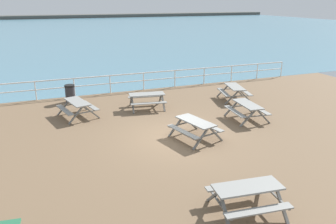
{
  "coord_description": "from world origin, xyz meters",
  "views": [
    {
      "loc": [
        -4.91,
        -11.75,
        5.37
      ],
      "look_at": [
        0.0,
        0.89,
        0.8
      ],
      "focal_mm": 35.99,
      "sensor_mm": 36.0,
      "label": 1
    }
  ],
  "objects_px": {
    "litter_bin": "(70,93)",
    "picnic_table_mid_centre": "(147,97)",
    "picnic_table_near_left": "(247,108)",
    "picnic_table_far_right": "(195,125)",
    "picnic_table_seaward": "(235,90)",
    "picnic_table_corner": "(77,105)",
    "picnic_table_near_right": "(247,193)"
  },
  "relations": [
    {
      "from": "picnic_table_near_left",
      "to": "picnic_table_near_right",
      "type": "height_order",
      "value": "same"
    },
    {
      "from": "picnic_table_mid_centre",
      "to": "picnic_table_corner",
      "type": "xyz_separation_m",
      "value": [
        -3.49,
        -0.07,
        0.0
      ]
    },
    {
      "from": "litter_bin",
      "to": "picnic_table_mid_centre",
      "type": "bearing_deg",
      "value": -36.17
    },
    {
      "from": "picnic_table_near_right",
      "to": "picnic_table_corner",
      "type": "distance_m",
      "value": 9.93
    },
    {
      "from": "picnic_table_far_right",
      "to": "litter_bin",
      "type": "bearing_deg",
      "value": 15.73
    },
    {
      "from": "picnic_table_mid_centre",
      "to": "picnic_table_far_right",
      "type": "xyz_separation_m",
      "value": [
        0.58,
        -4.53,
        0.0
      ]
    },
    {
      "from": "picnic_table_near_left",
      "to": "litter_bin",
      "type": "bearing_deg",
      "value": 56.0
    },
    {
      "from": "picnic_table_near_left",
      "to": "picnic_table_far_right",
      "type": "height_order",
      "value": "same"
    },
    {
      "from": "picnic_table_near_right",
      "to": "picnic_table_far_right",
      "type": "xyz_separation_m",
      "value": [
        0.88,
        4.95,
        0.0
      ]
    },
    {
      "from": "picnic_table_far_right",
      "to": "picnic_table_seaward",
      "type": "xyz_separation_m",
      "value": [
        4.45,
        4.24,
        0.0
      ]
    },
    {
      "from": "picnic_table_near_left",
      "to": "picnic_table_far_right",
      "type": "xyz_separation_m",
      "value": [
        -3.25,
        -1.2,
        0.0
      ]
    },
    {
      "from": "picnic_table_near_left",
      "to": "picnic_table_far_right",
      "type": "bearing_deg",
      "value": 115.1
    },
    {
      "from": "picnic_table_near_left",
      "to": "picnic_table_far_right",
      "type": "distance_m",
      "value": 3.46
    },
    {
      "from": "picnic_table_near_right",
      "to": "picnic_table_seaward",
      "type": "relative_size",
      "value": 0.93
    },
    {
      "from": "picnic_table_near_left",
      "to": "picnic_table_near_right",
      "type": "bearing_deg",
      "value": 150.91
    },
    {
      "from": "picnic_table_mid_centre",
      "to": "picnic_table_seaward",
      "type": "bearing_deg",
      "value": 5.63
    },
    {
      "from": "picnic_table_far_right",
      "to": "picnic_table_mid_centre",
      "type": "bearing_deg",
      "value": -7.1
    },
    {
      "from": "picnic_table_near_left",
      "to": "picnic_table_corner",
      "type": "bearing_deg",
      "value": 70.76
    },
    {
      "from": "picnic_table_mid_centre",
      "to": "picnic_table_seaward",
      "type": "relative_size",
      "value": 0.96
    },
    {
      "from": "picnic_table_near_right",
      "to": "picnic_table_far_right",
      "type": "relative_size",
      "value": 0.92
    },
    {
      "from": "picnic_table_mid_centre",
      "to": "picnic_table_seaward",
      "type": "height_order",
      "value": "same"
    },
    {
      "from": "picnic_table_corner",
      "to": "picnic_table_near_right",
      "type": "bearing_deg",
      "value": -174.8
    },
    {
      "from": "picnic_table_near_left",
      "to": "litter_bin",
      "type": "relative_size",
      "value": 2.02
    },
    {
      "from": "picnic_table_near_left",
      "to": "picnic_table_near_right",
      "type": "xyz_separation_m",
      "value": [
        -4.13,
        -6.15,
        0.0
      ]
    },
    {
      "from": "picnic_table_mid_centre",
      "to": "litter_bin",
      "type": "xyz_separation_m",
      "value": [
        -3.56,
        2.6,
        -0.1
      ]
    },
    {
      "from": "picnic_table_seaward",
      "to": "litter_bin",
      "type": "relative_size",
      "value": 2.21
    },
    {
      "from": "picnic_table_far_right",
      "to": "picnic_table_corner",
      "type": "height_order",
      "value": "same"
    },
    {
      "from": "picnic_table_near_left",
      "to": "picnic_table_corner",
      "type": "relative_size",
      "value": 0.91
    },
    {
      "from": "litter_bin",
      "to": "picnic_table_near_left",
      "type": "bearing_deg",
      "value": -38.76
    },
    {
      "from": "picnic_table_near_right",
      "to": "litter_bin",
      "type": "bearing_deg",
      "value": 111.35
    },
    {
      "from": "litter_bin",
      "to": "picnic_table_far_right",
      "type": "bearing_deg",
      "value": -59.89
    },
    {
      "from": "picnic_table_near_right",
      "to": "picnic_table_near_left",
      "type": "bearing_deg",
      "value": 62.41
    }
  ]
}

